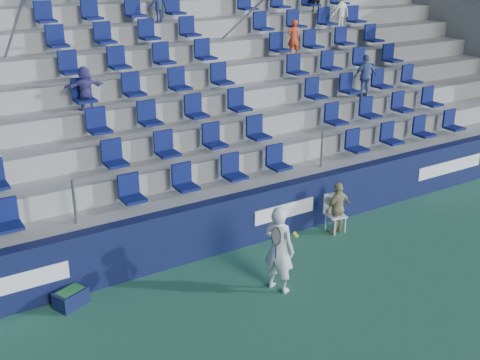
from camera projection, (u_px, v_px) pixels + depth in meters
name	position (u px, v px, depth m)	size (l,w,h in m)	color
ground	(314.00, 321.00, 10.59)	(70.00, 70.00, 0.00)	#2A6248
sponsor_wall	(224.00, 225.00, 12.86)	(24.00, 0.32, 1.20)	#10163C
grandstand	(128.00, 105.00, 16.33)	(24.00, 8.17, 6.63)	gray
tennis_player	(279.00, 249.00, 11.26)	(0.72, 0.75, 1.74)	white
line_judge_chair	(334.00, 210.00, 13.80)	(0.46, 0.47, 0.90)	white
line_judge	(338.00, 208.00, 13.64)	(0.73, 0.30, 1.24)	tan
ball_bin	(71.00, 297.00, 10.98)	(0.68, 0.57, 0.32)	#10163B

